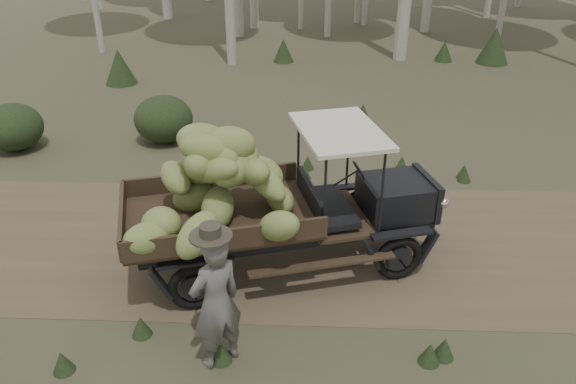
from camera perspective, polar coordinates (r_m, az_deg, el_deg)
ground at (r=9.46m, az=11.58°, el=-5.38°), size 120.00×120.00×0.00m
dirt_track at (r=9.46m, az=11.59°, el=-5.36°), size 70.00×4.00×0.01m
banana_truck at (r=8.01m, az=-3.61°, el=0.08°), size 4.97×3.05×2.47m
farmer at (r=6.72m, az=-7.34°, el=-10.96°), size 0.79×0.76×1.97m
undergrowth at (r=8.00m, az=5.67°, el=-7.03°), size 24.20×21.99×1.40m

